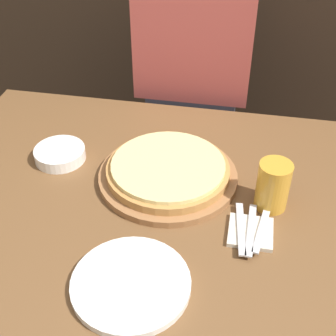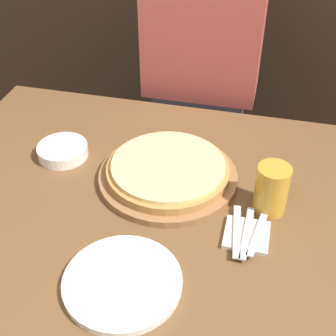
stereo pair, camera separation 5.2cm
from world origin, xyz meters
The scene contains 10 objects.
dining_table centered at (0.00, 0.00, 0.38)m, with size 1.42×0.99×0.77m.
pizza_on_board centered at (-0.02, 0.09, 0.79)m, with size 0.39×0.39×0.06m.
beer_glass centered at (0.26, 0.03, 0.84)m, with size 0.09×0.09×0.14m.
dinner_plate centered at (-0.03, -0.29, 0.78)m, with size 0.27×0.27×0.02m.
side_bowl centered at (-0.36, 0.12, 0.79)m, with size 0.15×0.15×0.04m.
napkin_stack centered at (0.22, -0.08, 0.77)m, with size 0.11×0.11×0.01m.
fork centered at (0.19, -0.08, 0.78)m, with size 0.04×0.18×0.00m.
dinner_knife centered at (0.22, -0.08, 0.78)m, with size 0.02×0.18×0.00m.
spoon centered at (0.24, -0.08, 0.78)m, with size 0.04×0.15×0.00m.
diner_person centered at (-0.03, 0.66, 0.67)m, with size 0.41×0.20×1.36m.
Camera 1 is at (0.17, -0.92, 1.62)m, focal length 50.00 mm.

